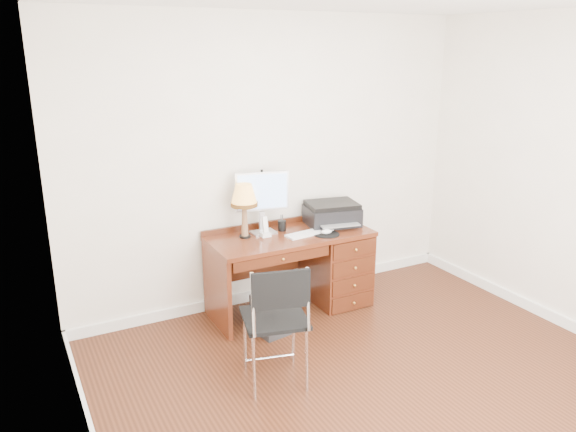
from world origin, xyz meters
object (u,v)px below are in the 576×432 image
monitor (262,195)px  chair (279,313)px  equipment_box (273,314)px  phone (265,231)px  desk (320,262)px  leg_lamp (244,199)px  printer (332,213)px

monitor → chair: (-0.45, -1.23, -0.53)m
equipment_box → phone: bearing=63.1°
desk → leg_lamp: size_ratio=3.05×
printer → leg_lamp: leg_lamp is taller
desk → printer: 0.48m
equipment_box → monitor: bearing=64.3°
desk → monitor: (-0.53, 0.16, 0.69)m
desk → monitor: size_ratio=2.64×
chair → equipment_box: bearing=81.5°
chair → equipment_box: (0.31, 0.74, -0.41)m
monitor → printer: size_ratio=1.03×
leg_lamp → phone: size_ratio=2.69×
desk → chair: 1.46m
phone → equipment_box: size_ratio=0.54×
monitor → desk: bearing=-5.2°
phone → equipment_box: phone is taller
printer → leg_lamp: bearing=-170.8°
printer → phone: 0.73m
printer → chair: (-1.15, -1.14, -0.28)m
printer → equipment_box: bearing=-143.2°
desk → equipment_box: (-0.67, -0.33, -0.24)m
desk → phone: bearing=175.2°
phone → chair: (-0.42, -1.11, -0.22)m
chair → phone: bearing=83.3°
phone → printer: bearing=2.6°
leg_lamp → phone: 0.36m
chair → printer: bearing=59.0°
leg_lamp → phone: leg_lamp is taller
leg_lamp → phone: bearing=-18.7°
monitor → printer: monitor is taller
chair → monitor: bearing=84.2°
leg_lamp → equipment_box: leg_lamp is taller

